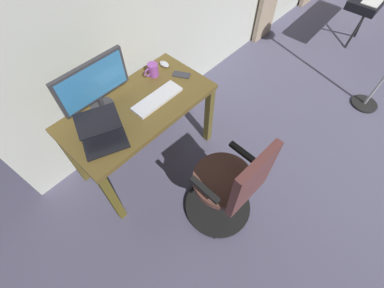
# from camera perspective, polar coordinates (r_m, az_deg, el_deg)

# --- Properties ---
(desk) EXTENTS (1.20, 0.62, 0.73)m
(desk) POSITION_cam_1_polar(r_m,az_deg,el_deg) (2.16, -11.32, 6.18)
(desk) COLOR brown
(desk) RESTS_ON ground
(office_chair) EXTENTS (0.56, 0.56, 1.02)m
(office_chair) POSITION_cam_1_polar(r_m,az_deg,el_deg) (1.94, 8.06, -9.53)
(office_chair) COLOR black
(office_chair) RESTS_ON ground
(computer_monitor) EXTENTS (0.55, 0.18, 0.39)m
(computer_monitor) POSITION_cam_1_polar(r_m,az_deg,el_deg) (2.00, -20.62, 12.11)
(computer_monitor) COLOR #333338
(computer_monitor) RESTS_ON desk
(computer_keyboard) EXTENTS (0.43, 0.14, 0.02)m
(computer_keyboard) POSITION_cam_1_polar(r_m,az_deg,el_deg) (2.09, -7.56, 9.70)
(computer_keyboard) COLOR silver
(computer_keyboard) RESTS_ON desk
(laptop) EXTENTS (0.39, 0.40, 0.15)m
(laptop) POSITION_cam_1_polar(r_m,az_deg,el_deg) (1.89, -18.83, 1.95)
(laptop) COLOR black
(laptop) RESTS_ON desk
(computer_mouse) EXTENTS (0.06, 0.10, 0.04)m
(computer_mouse) POSITION_cam_1_polar(r_m,az_deg,el_deg) (2.39, -6.06, 16.90)
(computer_mouse) COLOR #B7BCC1
(computer_mouse) RESTS_ON desk
(cell_phone_face_up) EXTENTS (0.13, 0.16, 0.01)m
(cell_phone_face_up) POSITION_cam_1_polar(r_m,az_deg,el_deg) (2.29, -2.30, 14.81)
(cell_phone_face_up) COLOR #333338
(cell_phone_face_up) RESTS_ON desk
(mug_coffee) EXTENTS (0.14, 0.09, 0.11)m
(mug_coffee) POSITION_cam_1_polar(r_m,az_deg,el_deg) (2.28, -8.53, 15.64)
(mug_coffee) COLOR purple
(mug_coffee) RESTS_ON desk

